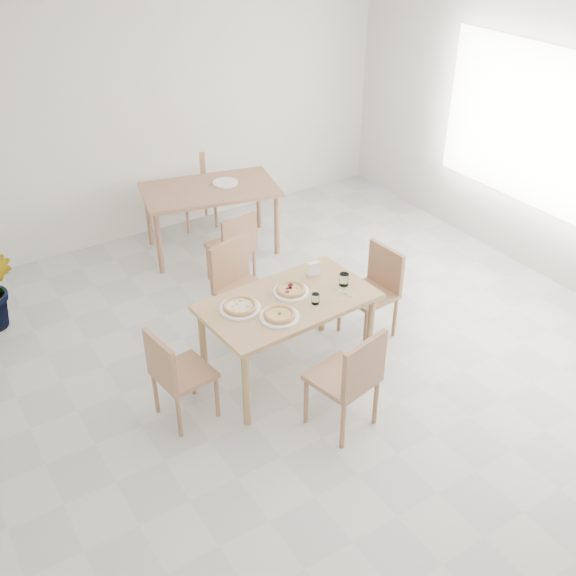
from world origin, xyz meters
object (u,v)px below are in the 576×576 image
plate_pepperoni (291,292)px  chair_back_n (193,185)px  pizza_pepperoni (291,289)px  tumbler_b (315,299)px  chair_south (351,376)px  napkin_holder (313,269)px  plate_empty (225,183)px  chair_north (239,283)px  chair_east (376,285)px  chair_back_s (234,244)px  plate_mushroom (240,308)px  main_table (288,309)px  chair_west (175,371)px  tumbler_a (344,280)px  plate_margherita (280,317)px  pizza_mushroom (240,306)px  pizza_margherita (280,314)px  second_table (210,195)px

plate_pepperoni → chair_back_n: 3.03m
pizza_pepperoni → tumbler_b: size_ratio=3.25×
plate_pepperoni → pizza_pepperoni: 0.02m
chair_south → tumbler_b: 0.73m
napkin_holder → plate_empty: size_ratio=0.46×
chair_north → napkin_holder: (0.42, -0.56, 0.28)m
chair_east → chair_back_s: chair_east is taller
chair_south → plate_empty: size_ratio=3.21×
chair_south → plate_mushroom: chair_south is taller
tumbler_b → chair_north: bearing=102.1°
chair_north → main_table: bearing=-102.0°
main_table → chair_west: (-1.03, -0.02, -0.18)m
chair_north → chair_west: chair_north is taller
pizza_pepperoni → chair_back_s: bearing=80.4°
chair_south → plate_pepperoni: chair_south is taller
tumbler_a → plate_empty: size_ratio=0.38×
plate_margherita → chair_north: bearing=80.7°
plate_pepperoni → tumbler_a: bearing=-17.3°
pizza_mushroom → tumbler_a: 0.92m
main_table → pizza_mushroom: pizza_mushroom is taller
plate_margherita → plate_pepperoni: 0.37m
pizza_margherita → pizza_mushroom: same height
chair_north → chair_south: bearing=-102.5°
chair_south → second_table: (0.44, 3.15, 0.14)m
chair_north → plate_mushroom: size_ratio=2.75×
chair_north → chair_back_n: bearing=59.5°
tumbler_a → chair_north: bearing=124.2°
pizza_mushroom → pizza_pepperoni: same height
chair_south → chair_back_n: chair_south is taller
pizza_margherita → chair_back_n: chair_back_n is taller
chair_back_s → plate_empty: chair_back_s is taller
tumbler_b → plate_empty: tumbler_b is taller
second_table → plate_mushroom: bearing=-97.7°
chair_west → chair_north: bearing=-59.4°
plate_pepperoni → pizza_margherita: 0.37m
plate_mushroom → tumbler_b: 0.61m
chair_back_n → chair_back_s: bearing=-94.4°
chair_west → pizza_pepperoni: bearing=-92.4°
chair_west → tumbler_b: bearing=-104.1°
main_table → pizza_mushroom: size_ratio=4.29×
chair_back_n → plate_empty: (0.07, -0.71, 0.27)m
tumbler_a → pizza_pepperoni: bearing=162.7°
main_table → chair_back_s: chair_back_s is taller
pizza_mushroom → plate_empty: bearing=64.7°
plate_mushroom → pizza_pepperoni: bearing=-1.4°
chair_east → chair_back_n: 2.98m
main_table → plate_empty: plate_empty is taller
chair_back_s → plate_mushroom: bearing=58.1°
pizza_mushroom → chair_north: bearing=62.0°
pizza_margherita → chair_west: bearing=169.1°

